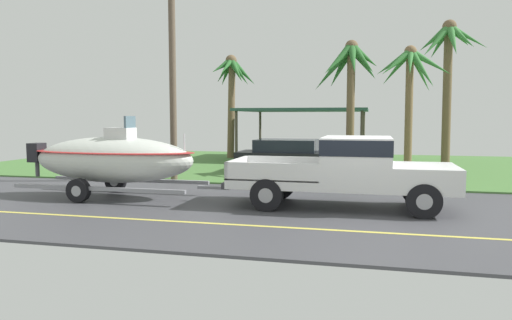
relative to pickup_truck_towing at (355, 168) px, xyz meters
name	(u,v)px	position (x,y,z in m)	size (l,w,h in m)	color
ground	(368,174)	(0.26, 7.63, -1.02)	(36.00, 22.00, 0.11)	#424247
pickup_truck_towing	(355,168)	(0.00, 0.00, 0.00)	(5.79, 2.13, 1.80)	silver
boat_on_trailer	(113,159)	(-6.78, 0.00, 0.08)	(6.16, 2.16, 2.32)	gray
parked_sedan_near	(290,157)	(-2.82, 6.96, -0.34)	(4.39, 1.92, 1.38)	black
carport_awning	(305,111)	(-3.09, 13.01, 1.59)	(6.54, 5.68, 2.73)	#4C4238
palm_tree_near_left	(350,71)	(-0.50, 6.92, 3.08)	(2.70, 3.03, 5.27)	brown
palm_tree_near_right	(448,55)	(3.69, 11.18, 4.06)	(3.16, 2.91, 6.68)	brown
palm_tree_mid	(232,80)	(-7.08, 13.04, 3.26)	(2.42, 3.16, 5.67)	brown
palm_tree_far_left	(410,76)	(1.90, 9.01, 2.99)	(3.23, 2.88, 5.28)	brown
utility_pole	(173,69)	(-6.51, 3.70, 2.96)	(0.24, 1.80, 7.65)	brown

